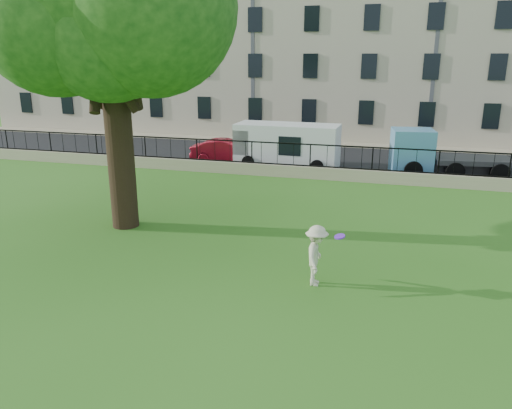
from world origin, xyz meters
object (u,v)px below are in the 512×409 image
(blue_truck, at_px, (448,153))
(frisbee, at_px, (340,236))
(red_sedan, at_px, (227,151))
(white_van, at_px, (287,145))
(man, at_px, (316,256))

(blue_truck, bearing_deg, frisbee, -111.88)
(frisbee, relative_size, red_sedan, 0.07)
(red_sedan, bearing_deg, frisbee, -157.16)
(frisbee, height_order, white_van, white_van)
(frisbee, xyz_separation_m, red_sedan, (-8.02, 14.81, -0.96))
(red_sedan, distance_m, blue_truck, 11.76)
(red_sedan, distance_m, white_van, 3.51)
(man, bearing_deg, blue_truck, -19.84)
(frisbee, distance_m, red_sedan, 16.87)
(man, height_order, white_van, white_van)
(man, relative_size, frisbee, 6.11)
(frisbee, bearing_deg, red_sedan, 118.43)
(frisbee, distance_m, white_van, 15.50)
(red_sedan, height_order, blue_truck, blue_truck)
(man, height_order, red_sedan, man)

